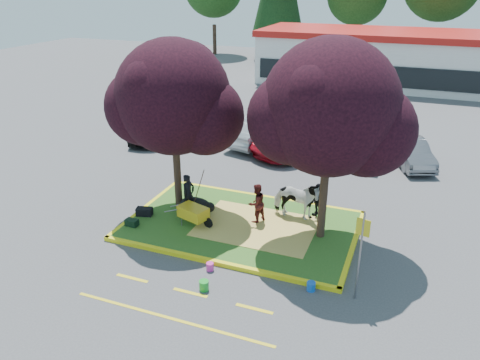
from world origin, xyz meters
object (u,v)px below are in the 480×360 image
(wheelbarrow, at_px, (194,213))
(car_black, at_px, (153,126))
(cow, at_px, (296,200))
(bucket_blue, at_px, (311,286))
(bucket_green, at_px, (204,285))
(bucket_pink, at_px, (210,267))
(car_silver, at_px, (259,131))
(handler, at_px, (188,194))
(sign_post, at_px, (361,246))
(calf, at_px, (195,205))

(wheelbarrow, relative_size, car_black, 0.42)
(cow, height_order, bucket_blue, cow)
(bucket_green, bearing_deg, bucket_pink, 104.60)
(car_silver, bearing_deg, bucket_green, 115.83)
(handler, height_order, bucket_pink, handler)
(wheelbarrow, relative_size, bucket_green, 6.19)
(cow, relative_size, handler, 1.14)
(cow, height_order, bucket_pink, cow)
(wheelbarrow, bearing_deg, bucket_pink, -35.35)
(wheelbarrow, xyz_separation_m, sign_post, (6.15, -2.00, 1.09))
(car_silver, bearing_deg, cow, 131.54)
(wheelbarrow, height_order, car_silver, car_silver)
(calf, height_order, car_silver, car_silver)
(handler, height_order, wheelbarrow, handler)
(bucket_pink, distance_m, car_silver, 12.32)
(sign_post, xyz_separation_m, bucket_green, (-4.23, -1.22, -1.58))
(sign_post, bearing_deg, bucket_green, -151.34)
(wheelbarrow, bearing_deg, sign_post, 0.00)
(cow, height_order, car_silver, cow)
(handler, height_order, bucket_blue, handler)
(handler, bearing_deg, bucket_green, -130.14)
(calf, height_order, sign_post, sign_post)
(bucket_green, xyz_separation_m, bucket_pink, (-0.26, 0.99, -0.03))
(bucket_blue, height_order, car_black, car_black)
(calf, relative_size, bucket_pink, 5.07)
(handler, bearing_deg, wheelbarrow, -124.98)
(bucket_pink, bearing_deg, bucket_green, -75.40)
(car_silver, bearing_deg, wheelbarrow, 108.80)
(wheelbarrow, height_order, bucket_blue, wheelbarrow)
(car_black, bearing_deg, wheelbarrow, -64.76)
(sign_post, bearing_deg, handler, 170.21)
(sign_post, distance_m, bucket_green, 4.68)
(cow, distance_m, sign_post, 4.82)
(cow, relative_size, bucket_pink, 7.01)
(wheelbarrow, distance_m, bucket_blue, 5.33)
(calf, xyz_separation_m, car_black, (-6.35, 7.52, 0.34))
(sign_post, xyz_separation_m, bucket_pink, (-4.49, -0.23, -1.61))
(cow, bearing_deg, handler, 105.55)
(calf, relative_size, car_silver, 0.28)
(sign_post, xyz_separation_m, bucket_blue, (-1.27, -0.10, -1.60))
(handler, relative_size, car_black, 0.35)
(sign_post, relative_size, bucket_green, 8.96)
(calf, relative_size, sign_post, 0.47)
(handler, bearing_deg, car_silver, 19.47)
(bucket_green, height_order, bucket_pink, bucket_green)
(calf, bearing_deg, bucket_blue, -47.47)
(sign_post, bearing_deg, calf, 168.13)
(handler, xyz_separation_m, wheelbarrow, (0.59, -0.77, -0.29))
(cow, height_order, handler, handler)
(bucket_pink, bearing_deg, handler, 126.82)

